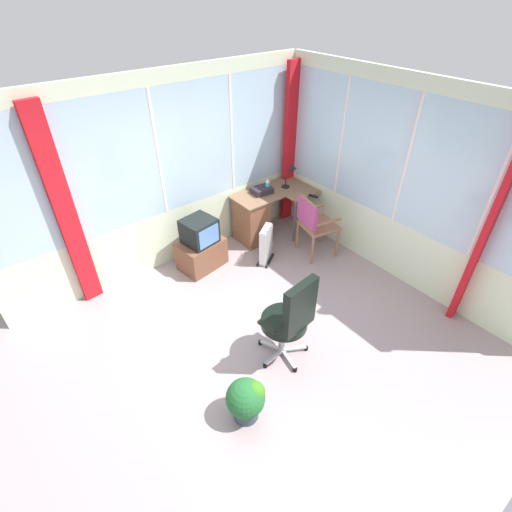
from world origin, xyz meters
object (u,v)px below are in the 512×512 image
(office_chair, at_px, (291,317))
(tv_on_stand, at_px, (201,246))
(paper_tray, at_px, (262,190))
(potted_plant, at_px, (247,399))
(wooden_armchair, at_px, (312,220))
(tv_remote, at_px, (313,196))
(space_heater, at_px, (266,244))
(desk, at_px, (254,217))
(desk_lamp, at_px, (292,173))
(spray_bottle, at_px, (268,185))

(office_chair, relative_size, tv_on_stand, 1.45)
(paper_tray, distance_m, tv_on_stand, 1.32)
(tv_on_stand, bearing_deg, office_chair, -93.88)
(potted_plant, bearing_deg, paper_tray, 48.44)
(office_chair, distance_m, potted_plant, 0.91)
(wooden_armchair, relative_size, tv_on_stand, 1.20)
(tv_remote, relative_size, space_heater, 0.26)
(wooden_armchair, xyz_separation_m, space_heater, (-0.61, 0.30, -0.32))
(office_chair, height_order, space_heater, office_chair)
(tv_remote, distance_m, space_heater, 1.05)
(tv_remote, distance_m, wooden_armchair, 0.48)
(desk, bearing_deg, desk_lamp, -7.35)
(desk, distance_m, potted_plant, 3.10)
(office_chair, bearing_deg, desk_lamp, 47.47)
(paper_tray, xyz_separation_m, wooden_armchair, (0.21, -0.91, -0.18))
(wooden_armchair, relative_size, space_heater, 1.63)
(spray_bottle, height_order, space_heater, spray_bottle)
(spray_bottle, bearing_deg, space_heater, -130.57)
(desk, distance_m, desk_lamp, 0.91)
(desk, height_order, tv_remote, tv_remote)
(wooden_armchair, bearing_deg, spray_bottle, 97.02)
(desk_lamp, distance_m, paper_tray, 0.55)
(tv_remote, height_order, space_heater, tv_remote)
(desk, bearing_deg, wooden_armchair, -65.17)
(desk_lamp, distance_m, spray_bottle, 0.44)
(paper_tray, xyz_separation_m, tv_on_stand, (-1.23, -0.14, -0.44))
(paper_tray, height_order, space_heater, paper_tray)
(tv_remote, relative_size, office_chair, 0.13)
(office_chair, xyz_separation_m, potted_plant, (-0.79, -0.27, -0.37))
(desk_lamp, bearing_deg, tv_on_stand, -179.75)
(office_chair, distance_m, space_heater, 1.87)
(desk, bearing_deg, potted_plant, -129.41)
(spray_bottle, distance_m, potted_plant, 3.36)
(tv_on_stand, bearing_deg, wooden_armchair, -28.10)
(tv_remote, bearing_deg, tv_on_stand, 148.29)
(potted_plant, bearing_deg, space_heater, 46.23)
(desk, relative_size, desk_lamp, 3.35)
(tv_on_stand, xyz_separation_m, space_heater, (0.83, -0.47, -0.05))
(desk, relative_size, tv_on_stand, 1.59)
(desk, height_order, space_heater, desk)
(desk, bearing_deg, tv_remote, -36.83)
(paper_tray, relative_size, space_heater, 0.52)
(office_chair, distance_m, tv_on_stand, 2.05)
(paper_tray, bearing_deg, space_heater, -123.86)
(desk, distance_m, wooden_armchair, 0.98)
(desk_lamp, distance_m, tv_on_stand, 1.84)
(desk_lamp, bearing_deg, tv_remote, -85.04)
(wooden_armchair, bearing_deg, tv_on_stand, 151.90)
(tv_remote, distance_m, paper_tray, 0.80)
(spray_bottle, bearing_deg, desk_lamp, -15.99)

